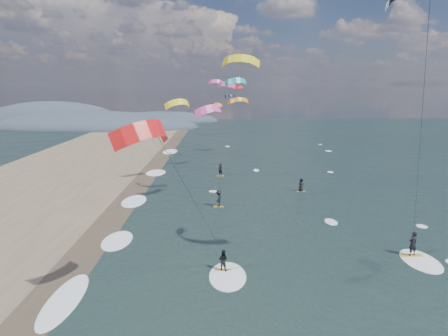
{
  "coord_description": "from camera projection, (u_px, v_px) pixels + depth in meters",
  "views": [
    {
      "loc": [
        -1.27,
        -14.82,
        13.03
      ],
      "look_at": [
        -1.0,
        12.0,
        7.0
      ],
      "focal_mm": 30.0,
      "sensor_mm": 36.0,
      "label": 1
    }
  ],
  "objects": [
    {
      "name": "wet_sand_strip",
      "position": [
        72.0,
        269.0,
        26.97
      ],
      "size": [
        3.0,
        240.0,
        0.0
      ],
      "primitive_type": "cube",
      "color": "#382D23",
      "rests_on": "ground"
    },
    {
      "name": "coastal_hills",
      "position": [
        87.0,
        125.0,
        122.12
      ],
      "size": [
        80.0,
        41.0,
        15.0
      ],
      "color": "#3D4756",
      "rests_on": "ground"
    },
    {
      "name": "kitesurfer_near_a",
      "position": [
        428.0,
        44.0,
        20.7
      ],
      "size": [
        8.15,
        9.53,
        19.26
      ],
      "color": "gold",
      "rests_on": "ground"
    },
    {
      "name": "kitesurfer_near_b",
      "position": [
        183.0,
        187.0,
        21.03
      ],
      "size": [
        6.69,
        9.12,
        12.07
      ],
      "color": "gold",
      "rests_on": "ground"
    },
    {
      "name": "far_kitesurfers",
      "position": [
        241.0,
        188.0,
        44.69
      ],
      "size": [
        11.3,
        14.98,
        1.85
      ],
      "color": "gold",
      "rests_on": "ground"
    },
    {
      "name": "bg_kite_field",
      "position": [
        226.0,
        90.0,
        64.21
      ],
      "size": [
        13.25,
        72.2,
        9.01
      ],
      "color": "#D83F8C",
      "rests_on": "ground"
    },
    {
      "name": "shoreline_surf",
      "position": [
        108.0,
        242.0,
        31.62
      ],
      "size": [
        2.4,
        79.4,
        0.11
      ],
      "color": "white",
      "rests_on": "ground"
    }
  ]
}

